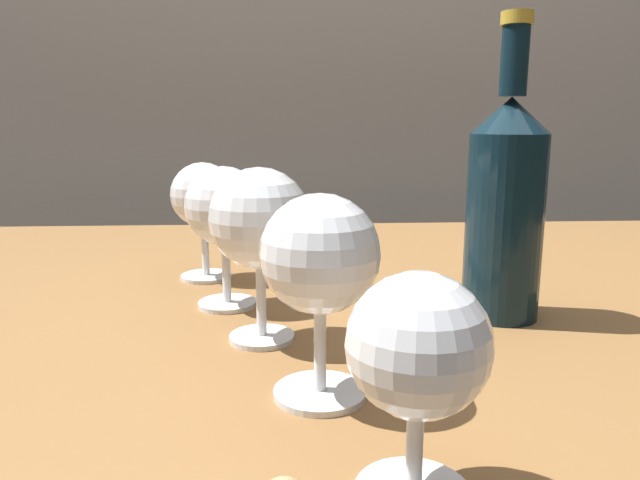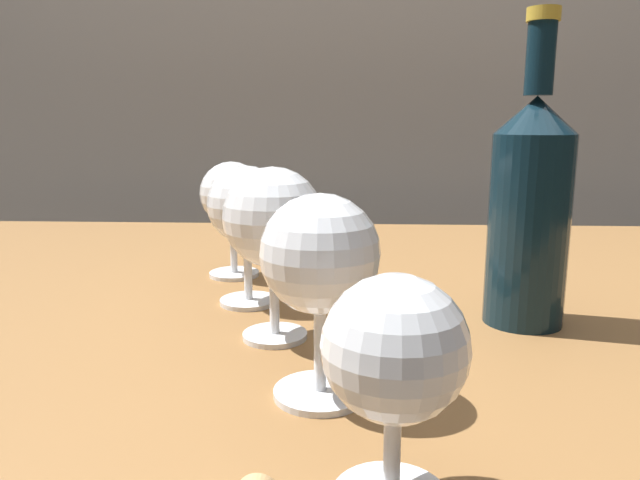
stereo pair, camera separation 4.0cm
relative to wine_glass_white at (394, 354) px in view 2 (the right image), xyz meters
The scene contains 7 objects.
dining_table 0.40m from the wine_glass_white, 89.93° to the left, with size 1.55×0.96×0.74m.
wine_glass_white is the anchor object (origin of this frame).
wine_glass_merlot 0.13m from the wine_glass_white, 109.32° to the left, with size 0.08×0.08×0.15m.
wine_glass_rose 0.25m from the wine_glass_white, 110.87° to the left, with size 0.09×0.09×0.16m.
wine_glass_pinot 0.36m from the wine_glass_white, 111.25° to the left, with size 0.08×0.08×0.15m.
wine_glass_chardonnay 0.48m from the wine_glass_white, 110.51° to the left, with size 0.08×0.08×0.15m.
wine_bottle 0.33m from the wine_glass_white, 62.35° to the left, with size 0.08×0.08×0.30m.
Camera 2 is at (-0.02, -0.64, 0.94)m, focal length 32.57 mm.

